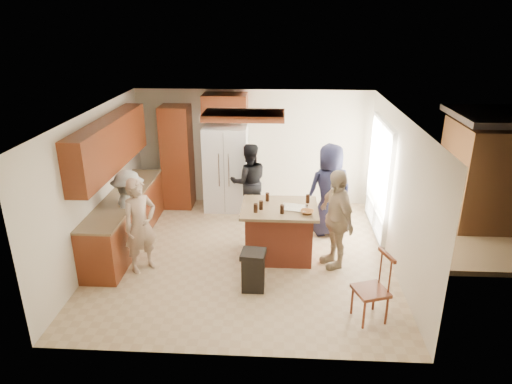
# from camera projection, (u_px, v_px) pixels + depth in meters

# --- Properties ---
(room_shell) EXTENTS (8.00, 5.20, 5.00)m
(room_shell) POSITION_uv_depth(u_px,v_px,m) (472.00, 182.00, 8.96)
(room_shell) COLOR tan
(room_shell) RESTS_ON ground
(person_front_left) EXTENTS (0.70, 0.71, 1.58)m
(person_front_left) POSITION_uv_depth(u_px,v_px,m) (140.00, 225.00, 7.30)
(person_front_left) COLOR tan
(person_front_left) RESTS_ON ground
(person_behind_left) EXTENTS (0.86, 0.63, 1.58)m
(person_behind_left) POSITION_uv_depth(u_px,v_px,m) (249.00, 182.00, 9.19)
(person_behind_left) COLOR black
(person_behind_left) RESTS_ON ground
(person_behind_right) EXTENTS (0.99, 0.78, 1.77)m
(person_behind_right) POSITION_uv_depth(u_px,v_px,m) (330.00, 190.00, 8.50)
(person_behind_right) COLOR black
(person_behind_right) RESTS_ON ground
(person_side_right) EXTENTS (0.83, 1.10, 1.68)m
(person_side_right) POSITION_uv_depth(u_px,v_px,m) (336.00, 219.00, 7.42)
(person_side_right) COLOR tan
(person_side_right) RESTS_ON ground
(person_counter) EXTENTS (0.70, 1.05, 1.49)m
(person_counter) POSITION_uv_depth(u_px,v_px,m) (130.00, 212.00, 7.91)
(person_counter) COLOR gray
(person_counter) RESTS_ON ground
(left_cabinetry) EXTENTS (0.64, 3.00, 2.30)m
(left_cabinetry) POSITION_uv_depth(u_px,v_px,m) (120.00, 194.00, 8.12)
(left_cabinetry) COLOR maroon
(left_cabinetry) RESTS_ON ground
(back_wall_units) EXTENTS (1.80, 0.60, 2.45)m
(back_wall_units) POSITION_uv_depth(u_px,v_px,m) (189.00, 145.00, 9.59)
(back_wall_units) COLOR maroon
(back_wall_units) RESTS_ON ground
(refrigerator) EXTENTS (0.90, 0.76, 1.80)m
(refrigerator) POSITION_uv_depth(u_px,v_px,m) (226.00, 168.00, 9.65)
(refrigerator) COLOR white
(refrigerator) RESTS_ON ground
(kitchen_island) EXTENTS (1.28, 1.03, 0.93)m
(kitchen_island) POSITION_uv_depth(u_px,v_px,m) (279.00, 231.00, 7.82)
(kitchen_island) COLOR #A4432A
(kitchen_island) RESTS_ON ground
(island_items) EXTENTS (1.00, 0.66, 0.15)m
(island_items) POSITION_uv_depth(u_px,v_px,m) (290.00, 207.00, 7.53)
(island_items) COLOR silver
(island_items) RESTS_ON kitchen_island
(trash_bin) EXTENTS (0.40, 0.40, 0.63)m
(trash_bin) POSITION_uv_depth(u_px,v_px,m) (253.00, 270.00, 6.93)
(trash_bin) COLOR black
(trash_bin) RESTS_ON ground
(spindle_chair) EXTENTS (0.53, 0.53, 0.99)m
(spindle_chair) POSITION_uv_depth(u_px,v_px,m) (372.00, 290.00, 6.18)
(spindle_chair) COLOR maroon
(spindle_chair) RESTS_ON ground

